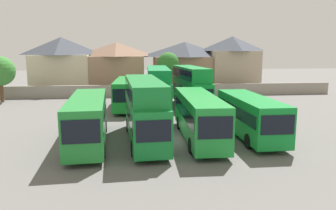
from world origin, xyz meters
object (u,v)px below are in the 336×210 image
Objects in this scene: house_terrace_right at (185,66)px; tree_behind_wall at (168,63)px; bus_1 at (88,118)px; bus_7 at (191,85)px; bus_6 at (158,86)px; bus_3 at (199,114)px; tree_left_of_lot at (0,71)px; house_terrace_far_right at (232,63)px; house_terrace_left at (62,64)px; bus_5 at (126,92)px; bus_2 at (145,107)px; bus_4 at (250,114)px; house_terrace_centre at (117,66)px.

tree_behind_wall is (-3.33, -4.25, 0.62)m from house_terrace_right.
bus_1 is 18.19m from bus_7.
bus_6 reaches higher than bus_1.
bus_3 is 30.86m from tree_left_of_lot.
house_terrace_far_right is 1.40× the size of tree_behind_wall.
tree_left_of_lot is (-6.08, -10.06, -0.44)m from house_terrace_left.
house_terrace_far_right is (17.96, 16.23, 2.69)m from bus_5.
bus_6 reaches higher than bus_2.
bus_7 is 1.63× the size of tree_behind_wall.
bus_4 is 30.62m from house_terrace_right.
bus_7 reaches higher than bus_3.
bus_3 is at bearing 11.06° from bus_6.
bus_3 is at bearing -97.35° from house_terrace_right.
bus_6 is 1.84× the size of tree_behind_wall.
house_terrace_centre reaches higher than bus_7.
tree_behind_wall is (-1.39, 12.09, 2.04)m from bus_7.
bus_5 is (-5.80, 14.31, -0.02)m from bus_3.
house_terrace_far_right is at bearing -1.90° from house_terrace_right.
house_terrace_right is at bearing 155.05° from bus_1.
bus_5 is 0.97× the size of house_terrace_right.
bus_3 is at bearing -111.71° from house_terrace_far_right.
tree_behind_wall is (8.18, -4.63, 0.66)m from house_terrace_centre.
tree_left_of_lot reaches higher than bus_2.
bus_2 is at bearing -27.91° from bus_7.
bus_4 is 1.68× the size of tree_left_of_lot.
bus_4 is 14.94m from bus_6.
bus_2 is 1.82× the size of tree_left_of_lot.
house_terrace_left is (-14.36, 17.31, 1.82)m from bus_6.
house_terrace_right is (8.24, 30.96, 1.50)m from bus_2.
house_terrace_left is at bearing -146.11° from bus_4.
bus_3 is 1.76× the size of tree_behind_wall.
house_terrace_right reaches higher than bus_3.
bus_1 is 1.71× the size of tree_behind_wall.
tree_behind_wall is (23.11, 5.50, 0.68)m from tree_left_of_lot.
bus_4 is at bearing -89.45° from house_terrace_right.
house_terrace_far_right is at bearing 135.13° from bus_5.
bus_1 is 33.62m from house_terrace_right.
house_terrace_far_right reaches higher than bus_7.
bus_5 is at bearing -120.65° from house_terrace_right.
tree_left_of_lot is 0.93× the size of tree_behind_wall.
bus_3 is 1.24× the size of house_terrace_centre.
house_terrace_left is (-10.58, 16.81, 2.59)m from bus_5.
house_terrace_right reaches higher than tree_left_of_lot.
house_terrace_centre is at bearing -159.66° from bus_6.
house_terrace_far_right reaches higher than tree_behind_wall.
house_terrace_far_right reaches higher than bus_3.
bus_5 is (-1.54, 14.46, -0.72)m from bus_2.
house_terrace_centre is at bearing -154.81° from bus_7.
tree_behind_wall reaches higher than bus_3.
house_terrace_right reaches higher than house_terrace_centre.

